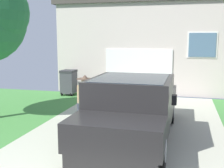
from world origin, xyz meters
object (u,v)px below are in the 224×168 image
object	(u,v)px
handbag	(73,130)
person_with_hat	(85,99)
house_with_garage	(157,36)
pickup_truck	(132,112)
wheeled_trash_bin	(69,81)

from	to	relation	value
handbag	person_with_hat	bearing A→B (deg)	52.16
handbag	house_with_garage	bearing A→B (deg)	82.33
pickup_truck	person_with_hat	distance (m)	1.40
pickup_truck	person_with_hat	size ratio (longest dim) A/B	3.29
handbag	wheeled_trash_bin	bearing A→B (deg)	114.28
person_with_hat	house_with_garage	distance (m)	9.10
house_with_garage	person_with_hat	bearing A→B (deg)	-96.44
pickup_truck	house_with_garage	size ratio (longest dim) A/B	0.56
person_with_hat	handbag	distance (m)	0.89
wheeled_trash_bin	house_with_garage	bearing A→B (deg)	49.80
handbag	house_with_garage	world-z (taller)	house_with_garage
pickup_truck	handbag	distance (m)	1.69
pickup_truck	wheeled_trash_bin	size ratio (longest dim) A/B	4.56
pickup_truck	wheeled_trash_bin	bearing A→B (deg)	-52.28
pickup_truck	house_with_garage	xyz separation A→B (m)	(-0.34, 9.21, 1.97)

